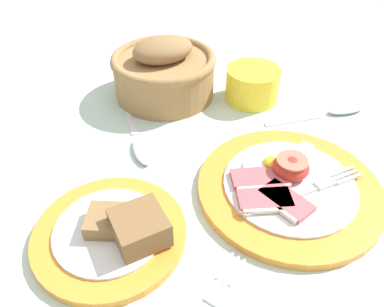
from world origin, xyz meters
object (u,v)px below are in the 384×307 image
at_px(sugar_cup, 252,83).
at_px(bread_basket, 164,71).
at_px(teaspoon_by_saucer, 138,141).
at_px(teaspoon_near_cup, 332,112).
at_px(breakfast_plate, 287,186).
at_px(bread_plate, 115,231).

relative_size(sugar_cup, bread_basket, 0.51).
distance_m(sugar_cup, teaspoon_by_saucer, 0.24).
xyz_separation_m(sugar_cup, teaspoon_near_cup, (0.13, -0.08, -0.03)).
xyz_separation_m(breakfast_plate, teaspoon_near_cup, (0.15, 0.17, -0.01)).
bearing_deg(teaspoon_near_cup, breakfast_plate, -137.44).
height_order(sugar_cup, teaspoon_near_cup, sugar_cup).
xyz_separation_m(breakfast_plate, bread_basket, (-0.14, 0.29, 0.04)).
relative_size(sugar_cup, teaspoon_near_cup, 0.51).
distance_m(teaspoon_by_saucer, teaspoon_near_cup, 0.35).
relative_size(bread_basket, teaspoon_near_cup, 1.00).
height_order(bread_plate, bread_basket, bread_basket).
height_order(breakfast_plate, teaspoon_near_cup, breakfast_plate).
xyz_separation_m(breakfast_plate, sugar_cup, (0.02, 0.24, 0.02)).
bearing_deg(teaspoon_by_saucer, sugar_cup, 105.54).
bearing_deg(bread_plate, teaspoon_by_saucer, 78.20).
relative_size(breakfast_plate, sugar_cup, 2.58).
bearing_deg(teaspoon_by_saucer, teaspoon_near_cup, 84.93).
distance_m(bread_plate, bread_basket, 0.35).
height_order(breakfast_plate, teaspoon_by_saucer, breakfast_plate).
relative_size(bread_basket, teaspoon_by_saucer, 1.00).
distance_m(bread_plate, teaspoon_by_saucer, 0.19).
height_order(breakfast_plate, bread_basket, bread_basket).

